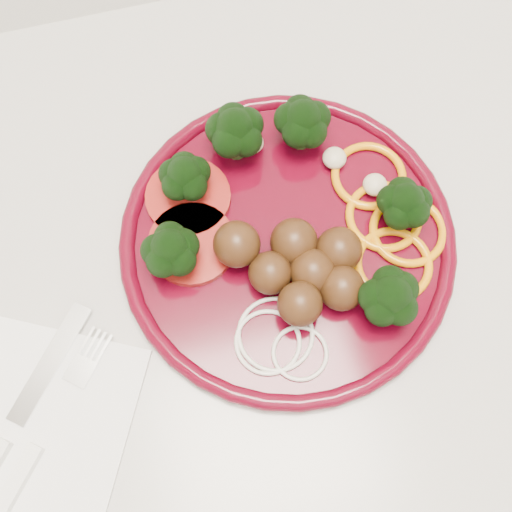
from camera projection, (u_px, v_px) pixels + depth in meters
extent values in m
cube|color=silver|center=(252.00, 369.00, 0.98)|extent=(2.40, 0.60, 0.87)
cube|color=#B7B5AE|center=(249.00, 278.00, 0.56)|extent=(2.40, 0.60, 0.03)
cylinder|color=#470312|center=(287.00, 243.00, 0.55)|extent=(0.28, 0.28, 0.01)
torus|color=#470312|center=(288.00, 240.00, 0.54)|extent=(0.29, 0.29, 0.01)
sphere|color=#492912|center=(342.00, 288.00, 0.51)|extent=(0.04, 0.04, 0.04)
sphere|color=#492912|center=(339.00, 250.00, 0.52)|extent=(0.04, 0.04, 0.04)
sphere|color=#492912|center=(270.00, 272.00, 0.51)|extent=(0.04, 0.04, 0.04)
sphere|color=#492912|center=(237.00, 247.00, 0.52)|extent=(0.04, 0.04, 0.04)
sphere|color=#492912|center=(299.00, 305.00, 0.50)|extent=(0.04, 0.04, 0.04)
sphere|color=#492912|center=(294.00, 242.00, 0.52)|extent=(0.04, 0.04, 0.04)
sphere|color=#492912|center=(313.00, 271.00, 0.51)|extent=(0.04, 0.04, 0.04)
torus|color=orange|center=(384.00, 216.00, 0.54)|extent=(0.07, 0.07, 0.01)
torus|color=orange|center=(393.00, 264.00, 0.53)|extent=(0.07, 0.07, 0.01)
torus|color=orange|center=(369.00, 176.00, 0.56)|extent=(0.07, 0.07, 0.01)
torus|color=orange|center=(408.00, 231.00, 0.54)|extent=(0.07, 0.07, 0.01)
cylinder|color=#720A07|center=(188.00, 197.00, 0.55)|extent=(0.07, 0.07, 0.01)
cylinder|color=#720A07|center=(192.00, 244.00, 0.53)|extent=(0.07, 0.07, 0.01)
torus|color=beige|center=(268.00, 342.00, 0.51)|extent=(0.05, 0.05, 0.00)
torus|color=beige|center=(300.00, 353.00, 0.50)|extent=(0.05, 0.05, 0.00)
torus|color=beige|center=(276.00, 334.00, 0.51)|extent=(0.06, 0.06, 0.00)
ellipsoid|color=#C6B793|center=(334.00, 159.00, 0.56)|extent=(0.02, 0.02, 0.01)
ellipsoid|color=#C6B793|center=(252.00, 143.00, 0.56)|extent=(0.02, 0.02, 0.01)
ellipsoid|color=#C6B793|center=(375.00, 185.00, 0.55)|extent=(0.02, 0.02, 0.01)
cube|color=white|center=(28.00, 426.00, 0.50)|extent=(0.21, 0.21, 0.00)
cube|color=silver|center=(50.00, 363.00, 0.51)|extent=(0.08, 0.09, 0.00)
cube|color=white|center=(11.00, 491.00, 0.48)|extent=(0.05, 0.06, 0.01)
cube|color=silver|center=(80.00, 371.00, 0.51)|extent=(0.03, 0.03, 0.00)
cube|color=silver|center=(104.00, 350.00, 0.51)|extent=(0.02, 0.02, 0.00)
cube|color=silver|center=(98.00, 347.00, 0.52)|extent=(0.02, 0.02, 0.00)
cube|color=silver|center=(92.00, 344.00, 0.52)|extent=(0.02, 0.02, 0.00)
cube|color=silver|center=(86.00, 342.00, 0.52)|extent=(0.02, 0.02, 0.00)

